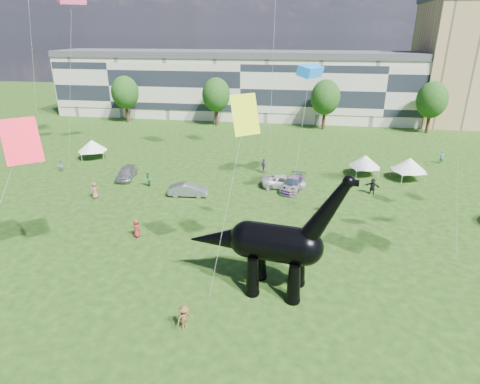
# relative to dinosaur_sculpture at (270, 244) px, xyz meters

# --- Properties ---
(ground) EXTENTS (220.00, 220.00, 0.00)m
(ground) POSITION_rel_dinosaur_sculpture_xyz_m (-2.84, -2.64, -3.52)
(ground) COLOR #16330C
(ground) RESTS_ON ground
(terrace_row) EXTENTS (78.00, 11.00, 12.00)m
(terrace_row) POSITION_rel_dinosaur_sculpture_xyz_m (-10.84, 59.36, 2.48)
(terrace_row) COLOR beige
(terrace_row) RESTS_ON ground
(tree_far_left) EXTENTS (5.20, 5.20, 9.44)m
(tree_far_left) POSITION_rel_dinosaur_sculpture_xyz_m (-32.84, 50.36, 2.77)
(tree_far_left) COLOR #382314
(tree_far_left) RESTS_ON ground
(tree_mid_left) EXTENTS (5.20, 5.20, 9.44)m
(tree_mid_left) POSITION_rel_dinosaur_sculpture_xyz_m (-14.84, 50.36, 2.77)
(tree_mid_left) COLOR #382314
(tree_mid_left) RESTS_ON ground
(tree_mid_right) EXTENTS (5.20, 5.20, 9.44)m
(tree_mid_right) POSITION_rel_dinosaur_sculpture_xyz_m (5.16, 50.36, 2.77)
(tree_mid_right) COLOR #382314
(tree_mid_right) RESTS_ON ground
(tree_far_right) EXTENTS (5.20, 5.20, 9.44)m
(tree_far_right) POSITION_rel_dinosaur_sculpture_xyz_m (23.16, 50.36, 2.77)
(tree_far_right) COLOR #382314
(tree_far_right) RESTS_ON ground
(dinosaur_sculpture) EXTENTS (11.45, 3.64, 9.32)m
(dinosaur_sculpture) POSITION_rel_dinosaur_sculpture_xyz_m (0.00, 0.00, 0.00)
(dinosaur_sculpture) COLOR black
(dinosaur_sculpture) RESTS_ON ground
(car_silver) EXTENTS (2.41, 4.73, 1.54)m
(car_silver) POSITION_rel_dinosaur_sculpture_xyz_m (-19.37, 19.62, -2.75)
(car_silver) COLOR #B5B4B9
(car_silver) RESTS_ON ground
(car_grey) EXTENTS (4.45, 1.90, 1.43)m
(car_grey) POSITION_rel_dinosaur_sculpture_xyz_m (-10.36, 15.50, -2.80)
(car_grey) COLOR gray
(car_grey) RESTS_ON ground
(car_white) EXTENTS (5.32, 2.89, 1.42)m
(car_white) POSITION_rel_dinosaur_sculpture_xyz_m (-0.15, 19.82, -2.81)
(car_white) COLOR silver
(car_white) RESTS_ON ground
(car_dark) EXTENTS (3.11, 5.34, 1.45)m
(car_dark) POSITION_rel_dinosaur_sculpture_xyz_m (0.89, 19.17, -2.79)
(car_dark) COLOR #595960
(car_dark) RESTS_ON ground
(gazebo_near) EXTENTS (4.38, 4.38, 2.61)m
(gazebo_near) POSITION_rel_dinosaur_sculpture_xyz_m (9.49, 25.69, -1.69)
(gazebo_near) COLOR silver
(gazebo_near) RESTS_ON ground
(gazebo_far) EXTENTS (4.87, 4.87, 2.76)m
(gazebo_far) POSITION_rel_dinosaur_sculpture_xyz_m (14.56, 24.85, -1.58)
(gazebo_far) COLOR silver
(gazebo_far) RESTS_ON ground
(gazebo_left) EXTENTS (5.14, 5.14, 2.71)m
(gazebo_left) POSITION_rel_dinosaur_sculpture_xyz_m (-27.54, 26.70, -1.62)
(gazebo_left) COLOR white
(gazebo_left) RESTS_ON ground
(visitors) EXTENTS (50.31, 38.26, 1.86)m
(visitors) POSITION_rel_dinosaur_sculpture_xyz_m (-4.22, 14.39, -2.63)
(visitors) COLOR #2A539A
(visitors) RESTS_ON ground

